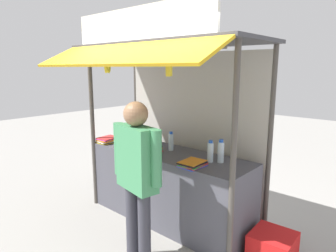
% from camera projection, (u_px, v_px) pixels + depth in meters
% --- Properties ---
extents(ground_plane, '(20.00, 20.00, 0.00)m').
position_uv_depth(ground_plane, '(168.00, 218.00, 4.07)').
color(ground_plane, gray).
extents(stall_counter, '(2.29, 0.72, 0.94)m').
position_uv_depth(stall_counter, '(168.00, 186.00, 3.98)').
color(stall_counter, '#4C4C56').
rests_on(stall_counter, ground).
extents(stall_structure, '(2.49, 1.60, 2.68)m').
position_uv_depth(stall_structure, '(175.00, 99.00, 3.85)').
color(stall_structure, '#4C4742').
rests_on(stall_structure, ground).
extents(water_bottle_rear_center, '(0.07, 0.07, 0.26)m').
position_uv_depth(water_bottle_rear_center, '(210.00, 152.00, 3.47)').
color(water_bottle_rear_center, silver).
rests_on(water_bottle_rear_center, stall_counter).
extents(water_bottle_mid_right, '(0.07, 0.07, 0.25)m').
position_uv_depth(water_bottle_mid_right, '(171.00, 142.00, 3.96)').
color(water_bottle_mid_right, silver).
rests_on(water_bottle_mid_right, stall_counter).
extents(water_bottle_back_left, '(0.08, 0.08, 0.27)m').
position_uv_depth(water_bottle_back_left, '(221.00, 152.00, 3.45)').
color(water_bottle_back_left, silver).
rests_on(water_bottle_back_left, stall_counter).
extents(water_bottle_mid_left, '(0.07, 0.07, 0.25)m').
position_uv_depth(water_bottle_mid_left, '(131.00, 134.00, 4.40)').
color(water_bottle_mid_left, silver).
rests_on(water_bottle_mid_left, stall_counter).
extents(magazine_stack_front_left, '(0.26, 0.32, 0.08)m').
position_uv_depth(magazine_stack_front_left, '(108.00, 140.00, 4.39)').
color(magazine_stack_front_left, yellow).
rests_on(magazine_stack_front_left, stall_counter).
extents(magazine_stack_right, '(0.25, 0.31, 0.06)m').
position_uv_depth(magazine_stack_right, '(192.00, 164.00, 3.32)').
color(magazine_stack_right, blue).
rests_on(magazine_stack_right, stall_counter).
extents(magazine_stack_far_left, '(0.21, 0.31, 0.08)m').
position_uv_depth(magazine_stack_far_left, '(150.00, 150.00, 3.86)').
color(magazine_stack_far_left, red).
rests_on(magazine_stack_far_left, stall_counter).
extents(magazine_stack_front_right, '(0.26, 0.28, 0.09)m').
position_uv_depth(magazine_stack_front_right, '(139.00, 142.00, 4.24)').
color(magazine_stack_front_right, green).
rests_on(magazine_stack_front_right, stall_counter).
extents(banana_bunch_leftmost, '(0.10, 0.10, 0.23)m').
position_uv_depth(banana_bunch_leftmost, '(107.00, 68.00, 3.74)').
color(banana_bunch_leftmost, '#332D23').
extents(banana_bunch_rightmost, '(0.09, 0.09, 0.26)m').
position_uv_depth(banana_bunch_rightmost, '(169.00, 70.00, 3.08)').
color(banana_bunch_rightmost, '#332D23').
extents(vendor_person, '(0.65, 0.29, 1.71)m').
position_uv_depth(vendor_person, '(137.00, 169.00, 2.99)').
color(vendor_person, '#383842').
rests_on(vendor_person, ground).
extents(plastic_crate, '(0.45, 0.45, 0.30)m').
position_uv_depth(plastic_crate, '(272.00, 247.00, 3.17)').
color(plastic_crate, red).
rests_on(plastic_crate, ground).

